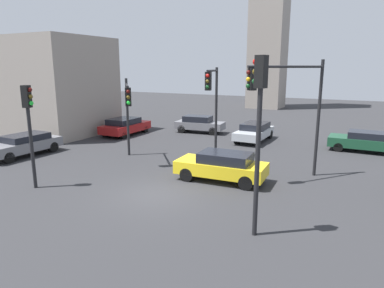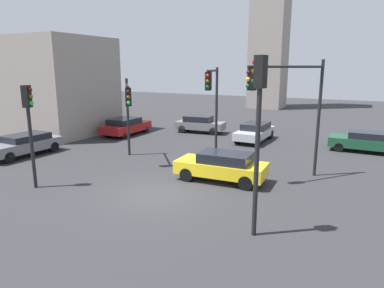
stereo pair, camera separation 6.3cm
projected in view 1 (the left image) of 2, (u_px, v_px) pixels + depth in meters
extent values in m
plane|color=#2D2D30|center=(157.00, 194.00, 15.51)|extent=(106.97, 106.97, 0.00)
cylinder|color=black|center=(258.00, 150.00, 11.14)|extent=(0.16, 0.16, 5.95)
cube|color=black|center=(261.00, 72.00, 10.60)|extent=(0.39, 0.39, 1.00)
sphere|color=red|center=(256.00, 62.00, 10.66)|extent=(0.20, 0.20, 0.20)
sphere|color=#594714|center=(255.00, 72.00, 10.72)|extent=(0.20, 0.20, 0.20)
sphere|color=#14471E|center=(255.00, 81.00, 10.79)|extent=(0.20, 0.20, 0.20)
cylinder|color=black|center=(216.00, 113.00, 21.63)|extent=(0.16, 0.16, 5.58)
cylinder|color=black|center=(212.00, 71.00, 19.78)|extent=(0.72, 2.70, 0.12)
cube|color=black|center=(208.00, 81.00, 18.84)|extent=(0.38, 0.38, 1.00)
sphere|color=red|center=(208.00, 76.00, 18.58)|extent=(0.20, 0.20, 0.20)
sphere|color=#594714|center=(207.00, 81.00, 18.65)|extent=(0.20, 0.20, 0.20)
sphere|color=#14471E|center=(207.00, 87.00, 18.72)|extent=(0.20, 0.20, 0.20)
cylinder|color=black|center=(128.00, 118.00, 21.93)|extent=(0.16, 0.16, 4.91)
cylinder|color=black|center=(127.00, 85.00, 19.94)|extent=(2.13, 2.56, 0.12)
cube|color=black|center=(128.00, 97.00, 18.76)|extent=(0.45, 0.45, 1.00)
sphere|color=#4C0F0C|center=(128.00, 92.00, 18.51)|extent=(0.20, 0.20, 0.20)
sphere|color=#594714|center=(128.00, 97.00, 18.57)|extent=(0.20, 0.20, 0.20)
sphere|color=green|center=(128.00, 103.00, 18.64)|extent=(0.20, 0.20, 0.20)
cylinder|color=black|center=(318.00, 119.00, 17.61)|extent=(0.16, 0.16, 5.96)
cylinder|color=black|center=(287.00, 67.00, 16.18)|extent=(2.82, 3.46, 0.12)
cube|color=black|center=(252.00, 79.00, 15.54)|extent=(0.45, 0.45, 1.00)
sphere|color=#4C0F0C|center=(249.00, 72.00, 15.40)|extent=(0.20, 0.20, 0.20)
sphere|color=yellow|center=(248.00, 79.00, 15.46)|extent=(0.20, 0.20, 0.20)
sphere|color=#14471E|center=(248.00, 86.00, 15.53)|extent=(0.20, 0.20, 0.20)
cylinder|color=black|center=(31.00, 138.00, 15.86)|extent=(0.16, 0.16, 4.80)
cube|color=black|center=(26.00, 96.00, 15.45)|extent=(0.40, 0.40, 1.00)
sphere|color=#4C0F0C|center=(30.00, 90.00, 15.35)|extent=(0.20, 0.20, 0.20)
sphere|color=#594714|center=(30.00, 97.00, 15.42)|extent=(0.20, 0.20, 0.20)
sphere|color=green|center=(31.00, 103.00, 15.48)|extent=(0.20, 0.20, 0.20)
cube|color=yellow|center=(221.00, 168.00, 17.25)|extent=(4.55, 2.05, 0.64)
cube|color=black|center=(225.00, 158.00, 17.04)|extent=(2.58, 1.73, 0.53)
cylinder|color=black|center=(187.00, 174.00, 17.26)|extent=(0.71, 0.36, 0.69)
cylinder|color=black|center=(199.00, 167.00, 18.59)|extent=(0.71, 0.36, 0.69)
cylinder|color=black|center=(246.00, 183.00, 16.04)|extent=(0.71, 0.36, 0.69)
cylinder|color=black|center=(254.00, 174.00, 17.37)|extent=(0.71, 0.36, 0.69)
cube|color=#19472D|center=(364.00, 143.00, 23.26)|extent=(4.52, 1.93, 0.63)
cube|color=black|center=(369.00, 135.00, 23.04)|extent=(2.54, 1.69, 0.48)
cylinder|color=black|center=(338.00, 147.00, 23.35)|extent=(0.60, 0.35, 0.60)
cylinder|color=black|center=(341.00, 143.00, 24.69)|extent=(0.60, 0.35, 0.60)
cube|color=maroon|center=(126.00, 127.00, 29.12)|extent=(2.16, 4.63, 0.65)
cube|color=black|center=(124.00, 121.00, 28.80)|extent=(1.88, 2.60, 0.52)
cylinder|color=black|center=(129.00, 128.00, 30.93)|extent=(0.39, 0.60, 0.59)
cylinder|color=black|center=(145.00, 129.00, 30.18)|extent=(0.39, 0.60, 0.59)
cylinder|color=black|center=(106.00, 133.00, 28.19)|extent=(0.39, 0.60, 0.59)
cylinder|color=black|center=(122.00, 135.00, 27.45)|extent=(0.39, 0.60, 0.59)
cube|color=slate|center=(200.00, 125.00, 30.00)|extent=(4.34, 2.16, 0.61)
cube|color=black|center=(198.00, 119.00, 29.95)|extent=(2.49, 1.75, 0.54)
cylinder|color=black|center=(218.00, 128.00, 30.21)|extent=(0.72, 0.38, 0.69)
cylinder|color=black|center=(213.00, 131.00, 28.93)|extent=(0.72, 0.38, 0.69)
cylinder|color=black|center=(188.00, 126.00, 31.20)|extent=(0.72, 0.38, 0.69)
cylinder|color=black|center=(182.00, 129.00, 29.92)|extent=(0.72, 0.38, 0.69)
cube|color=slate|center=(23.00, 146.00, 22.14)|extent=(2.09, 4.78, 0.63)
cube|color=black|center=(25.00, 138.00, 22.23)|extent=(1.80, 2.69, 0.44)
cylinder|color=black|center=(8.00, 158.00, 20.45)|extent=(0.37, 0.70, 0.69)
cylinder|color=black|center=(53.00, 147.00, 23.20)|extent=(0.37, 0.70, 0.69)
cylinder|color=black|center=(37.00, 144.00, 23.96)|extent=(0.37, 0.70, 0.69)
cube|color=#ADB2B7|center=(254.00, 133.00, 26.56)|extent=(1.96, 4.64, 0.57)
cube|color=black|center=(255.00, 126.00, 26.65)|extent=(1.70, 2.60, 0.52)
cylinder|color=black|center=(258.00, 141.00, 24.91)|extent=(0.35, 0.69, 0.69)
cylinder|color=black|center=(237.00, 139.00, 25.63)|extent=(0.35, 0.69, 0.69)
cylinder|color=black|center=(269.00, 134.00, 27.62)|extent=(0.35, 0.69, 0.69)
cylinder|color=black|center=(251.00, 132.00, 28.33)|extent=(0.35, 0.69, 0.69)
cube|color=gray|center=(44.00, 86.00, 30.02)|extent=(10.92, 7.26, 8.00)
cube|color=gray|center=(270.00, 1.00, 45.90)|extent=(4.54, 4.54, 28.31)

